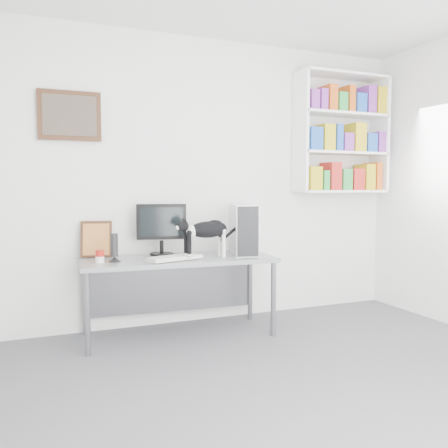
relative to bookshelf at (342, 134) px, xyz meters
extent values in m
cube|color=#57575C|center=(-1.40, -1.85, -1.85)|extent=(4.00, 4.00, 0.01)
cube|color=white|center=(-1.40, 0.15, -0.50)|extent=(4.00, 0.01, 2.70)
cube|color=white|center=(0.00, 0.00, 0.00)|extent=(1.03, 0.28, 1.24)
cube|color=#452A16|center=(-2.70, 0.12, 0.05)|extent=(0.52, 0.04, 0.42)
cube|color=gray|center=(-1.86, -0.25, -1.51)|extent=(1.68, 0.75, 0.68)
cube|color=black|center=(-1.95, -0.05, -0.93)|extent=(0.47, 0.29, 0.47)
cube|color=beige|center=(-1.93, -0.37, -1.15)|extent=(0.50, 0.31, 0.04)
cube|color=silver|center=(-1.23, -0.24, -0.94)|extent=(0.31, 0.48, 0.45)
cylinder|color=black|center=(-2.41, -0.27, -1.04)|extent=(0.12, 0.12, 0.24)
cube|color=#452A16|center=(-2.51, 0.04, -1.00)|extent=(0.28, 0.16, 0.33)
cylinder|color=#A7160E|center=(-2.53, -0.28, -1.11)|extent=(0.08, 0.08, 0.10)
camera|label=1|loc=(-3.03, -4.16, -0.56)|focal=38.00mm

